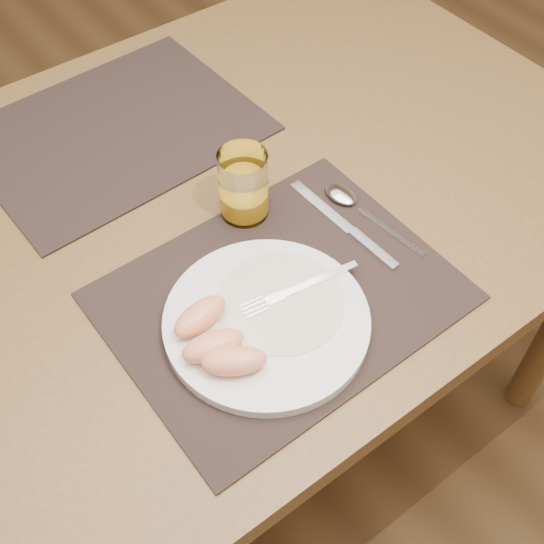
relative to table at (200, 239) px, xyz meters
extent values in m
plane|color=brown|center=(0.00, 0.00, -0.67)|extent=(5.00, 5.00, 0.00)
cube|color=brown|center=(0.00, 0.00, 0.06)|extent=(1.40, 0.90, 0.04)
cylinder|color=brown|center=(0.62, 0.37, -0.31)|extent=(0.06, 0.06, 0.71)
cube|color=black|center=(0.00, -0.22, 0.09)|extent=(0.45, 0.35, 0.00)
cube|color=black|center=(-0.02, 0.22, 0.09)|extent=(0.46, 0.37, 0.00)
cylinder|color=white|center=(-0.05, -0.25, 0.10)|extent=(0.27, 0.27, 0.02)
cylinder|color=white|center=(-0.02, -0.24, 0.10)|extent=(0.17, 0.17, 0.00)
cube|color=silver|center=(0.05, -0.24, 0.11)|extent=(0.12, 0.03, 0.00)
cube|color=silver|center=(-0.02, -0.23, 0.11)|extent=(0.03, 0.02, 0.00)
cube|color=silver|center=(-0.05, -0.23, 0.11)|extent=(0.04, 0.03, 0.00)
cube|color=silver|center=(0.15, -0.13, 0.09)|extent=(0.02, 0.13, 0.00)
cube|color=silver|center=(0.15, -0.24, 0.09)|extent=(0.02, 0.09, 0.01)
cube|color=silver|center=(0.19, -0.23, 0.09)|extent=(0.02, 0.13, 0.00)
ellipsoid|color=silver|center=(0.18, -0.13, 0.09)|extent=(0.04, 0.06, 0.01)
cylinder|color=white|center=(0.05, -0.06, 0.14)|extent=(0.07, 0.07, 0.11)
cylinder|color=#FFAA15|center=(0.05, -0.06, 0.11)|extent=(0.06, 0.06, 0.03)
ellipsoid|color=#FF9868|center=(-0.12, -0.28, 0.12)|extent=(0.09, 0.07, 0.03)
ellipsoid|color=#FF9868|center=(-0.13, -0.25, 0.12)|extent=(0.09, 0.06, 0.03)
ellipsoid|color=#FF9868|center=(-0.12, -0.20, 0.12)|extent=(0.09, 0.05, 0.03)
camera|label=1|loc=(-0.34, -0.66, 0.83)|focal=45.00mm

